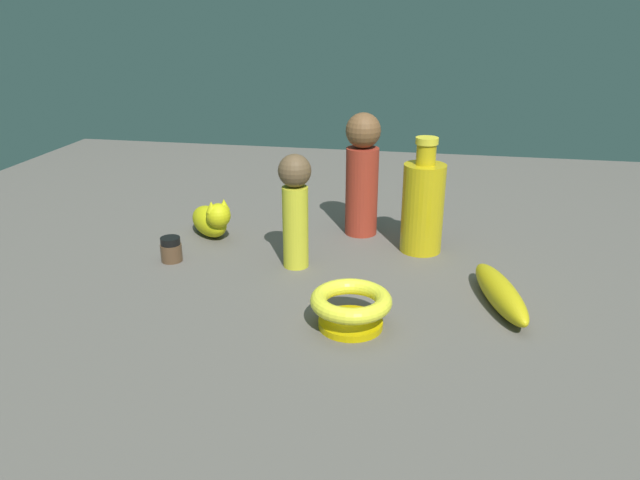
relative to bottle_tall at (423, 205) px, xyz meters
The scene contains 8 objects.
ground 0.27m from the bottle_tall, 54.14° to the left, with size 2.00×2.00×0.00m, color #5B5651.
bottle_tall is the anchor object (origin of this frame).
nail_polish_jar 0.46m from the bottle_tall, 16.96° to the left, with size 0.04×0.04×0.04m.
person_figure_child 0.14m from the bottle_tall, 30.08° to the right, with size 0.08×0.08×0.24m.
cat_figurine 0.41m from the bottle_tall, ahead, with size 0.12×0.12×0.08m.
banana 0.25m from the bottle_tall, 121.85° to the left, with size 0.20×0.04×0.04m, color gold.
bowl 0.32m from the bottle_tall, 74.01° to the left, with size 0.12×0.12×0.05m.
person_figure_adult 0.24m from the bottle_tall, 28.13° to the left, with size 0.06×0.06×0.20m.
Camera 1 is at (-0.16, 0.84, 0.43)m, focal length 33.82 mm.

